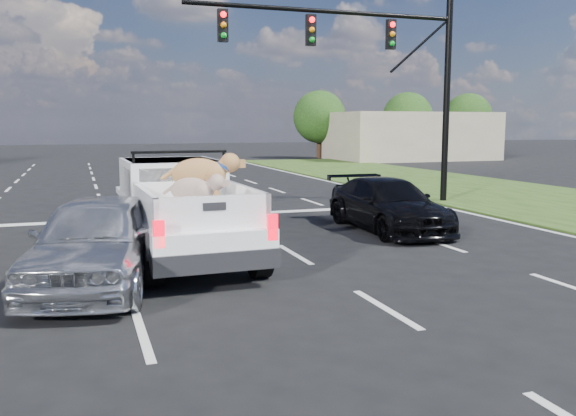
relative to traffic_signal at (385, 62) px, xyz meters
The scene contains 10 objects.
ground 13.58m from the traffic_signal, 124.43° to the right, with size 160.00×160.00×0.00m, color black.
road_markings 9.46m from the traffic_signal, 151.33° to the right, with size 17.75×60.00×0.01m.
traffic_signal is the anchor object (origin of this frame).
building_right 27.93m from the traffic_signal, 57.79° to the left, with size 12.00×7.00×3.60m, color tan.
tree_far_d 28.91m from the traffic_signal, 72.25° to the left, with size 4.20×4.20×5.40m.
tree_far_e 32.26m from the traffic_signal, 58.57° to the left, with size 4.20×4.20×5.40m.
tree_far_f 35.76m from the traffic_signal, 50.34° to the left, with size 4.20×4.20×5.40m.
pickup_truck 10.32m from the traffic_signal, 142.73° to the right, with size 2.31×5.83×2.17m.
silver_sedan 12.81m from the traffic_signal, 140.43° to the right, with size 1.83×4.56×1.55m, color silver.
black_coupe 6.45m from the traffic_signal, 116.03° to the right, with size 1.85×4.56×1.32m, color black.
Camera 1 is at (-2.44, -7.72, 2.69)m, focal length 38.00 mm.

